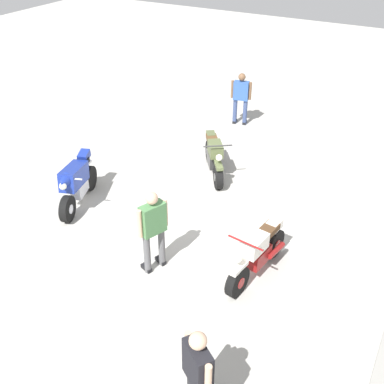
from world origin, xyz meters
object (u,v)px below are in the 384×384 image
person_in_blue_shirt (241,96)px  person_in_green_shirt (153,226)px  motorcycle_blue_sportbike (77,182)px  motorcycle_olive_vintage (214,157)px  motorcycle_cream_vintage (258,253)px  person_in_black_shirt (197,373)px

person_in_blue_shirt → person_in_green_shirt: size_ratio=0.94×
motorcycle_blue_sportbike → motorcycle_olive_vintage: 3.49m
motorcycle_olive_vintage → person_in_green_shirt: 3.87m
person_in_blue_shirt → motorcycle_cream_vintage: bearing=-165.5°
person_in_blue_shirt → person_in_black_shirt: size_ratio=0.95×
motorcycle_olive_vintage → person_in_green_shirt: size_ratio=0.97×
person_in_blue_shirt → person_in_green_shirt: person_in_green_shirt is taller
motorcycle_cream_vintage → motorcycle_olive_vintage: same height
motorcycle_cream_vintage → person_in_black_shirt: bearing=15.5°
motorcycle_blue_sportbike → person_in_blue_shirt: bearing=146.7°
motorcycle_cream_vintage → motorcycle_blue_sportbike: size_ratio=1.03×
motorcycle_cream_vintage → motorcycle_olive_vintage: (-2.98, -2.42, 0.00)m
person_in_green_shirt → motorcycle_olive_vintage: bearing=-59.2°
motorcycle_cream_vintage → motorcycle_olive_vintage: size_ratio=1.17×
motorcycle_cream_vintage → person_in_black_shirt: person_in_black_shirt is taller
motorcycle_blue_sportbike → person_in_black_shirt: (3.34, 4.96, 0.39)m
person_in_green_shirt → person_in_black_shirt: bearing=154.3°
person_in_black_shirt → person_in_green_shirt: size_ratio=0.99×
motorcycle_blue_sportbike → person_in_blue_shirt: size_ratio=1.17×
motorcycle_cream_vintage → person_in_black_shirt: size_ratio=1.14×
person_in_black_shirt → person_in_green_shirt: person_in_green_shirt is taller
motorcycle_cream_vintage → person_in_black_shirt: (3.14, 0.43, 0.49)m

